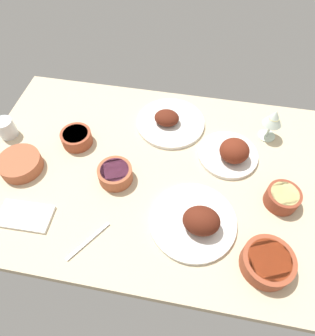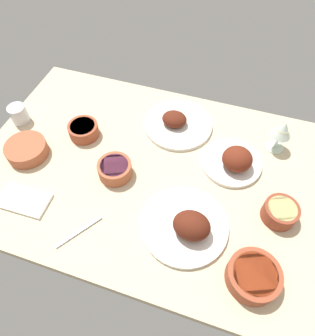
% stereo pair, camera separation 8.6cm
% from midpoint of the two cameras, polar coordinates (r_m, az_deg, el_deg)
% --- Properties ---
extents(dining_table, '(1.40, 0.90, 0.04)m').
position_cam_midpoint_polar(dining_table, '(1.15, 2.15, -1.28)').
color(dining_table, '#C6B28E').
rests_on(dining_table, ground).
extents(plate_far_side, '(0.29, 0.29, 0.10)m').
position_cam_midpoint_polar(plate_far_side, '(1.00, 8.25, -10.95)').
color(plate_far_side, silver).
rests_on(plate_far_side, dining_table).
extents(plate_near_viewer, '(0.29, 0.29, 0.07)m').
position_cam_midpoint_polar(plate_near_viewer, '(1.27, 5.72, 8.49)').
color(plate_near_viewer, silver).
rests_on(plate_near_viewer, dining_table).
extents(plate_center_main, '(0.23, 0.23, 0.10)m').
position_cam_midpoint_polar(plate_center_main, '(1.17, 16.55, 1.28)').
color(plate_center_main, silver).
rests_on(plate_center_main, dining_table).
extents(bowl_onions, '(0.13, 0.13, 0.06)m').
position_cam_midpoint_polar(bowl_onions, '(1.10, -5.97, -0.30)').
color(bowl_onions, '#A35133').
rests_on(bowl_onions, dining_table).
extents(bowl_soup, '(0.16, 0.16, 0.05)m').
position_cam_midpoint_polar(bowl_soup, '(1.25, -22.00, 3.25)').
color(bowl_soup, '#A35133').
rests_on(bowl_soup, dining_table).
extents(bowl_potatoes, '(0.12, 0.12, 0.06)m').
position_cam_midpoint_polar(bowl_potatoes, '(1.10, 24.53, -7.79)').
color(bowl_potatoes, brown).
rests_on(bowl_potatoes, dining_table).
extents(bowl_sauce, '(0.16, 0.16, 0.06)m').
position_cam_midpoint_polar(bowl_sauce, '(0.99, 20.41, -18.95)').
color(bowl_sauce, brown).
rests_on(bowl_sauce, dining_table).
extents(bowl_pasta, '(0.12, 0.12, 0.05)m').
position_cam_midpoint_polar(bowl_pasta, '(1.25, -12.08, 7.08)').
color(bowl_pasta, brown).
rests_on(bowl_pasta, dining_table).
extents(wine_glass, '(0.08, 0.08, 0.14)m').
position_cam_midpoint_polar(wine_glass, '(1.24, 24.69, 6.40)').
color(wine_glass, silver).
rests_on(wine_glass, dining_table).
extents(water_tumbler, '(0.07, 0.07, 0.08)m').
position_cam_midpoint_polar(water_tumbler, '(1.38, -23.40, 9.35)').
color(water_tumbler, silver).
rests_on(water_tumbler, dining_table).
extents(folded_napkin, '(0.19, 0.11, 0.01)m').
position_cam_midpoint_polar(folded_napkin, '(1.14, -22.31, -5.82)').
color(folded_napkin, white).
rests_on(folded_napkin, dining_table).
extents(fork_loose, '(0.10, 0.15, 0.01)m').
position_cam_midpoint_polar(fork_loose, '(1.03, -12.43, -11.97)').
color(fork_loose, silver).
rests_on(fork_loose, dining_table).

